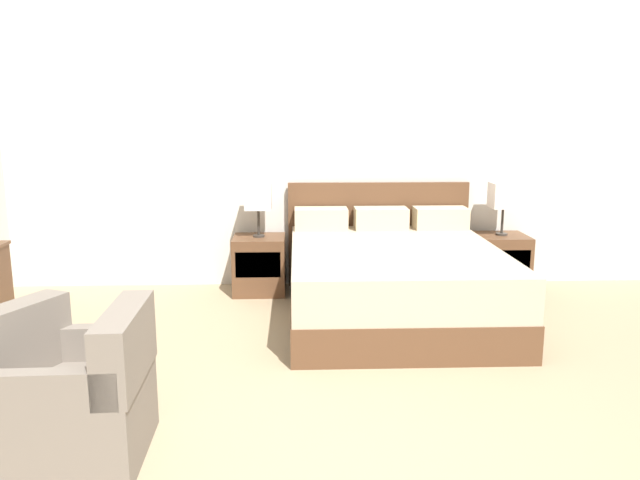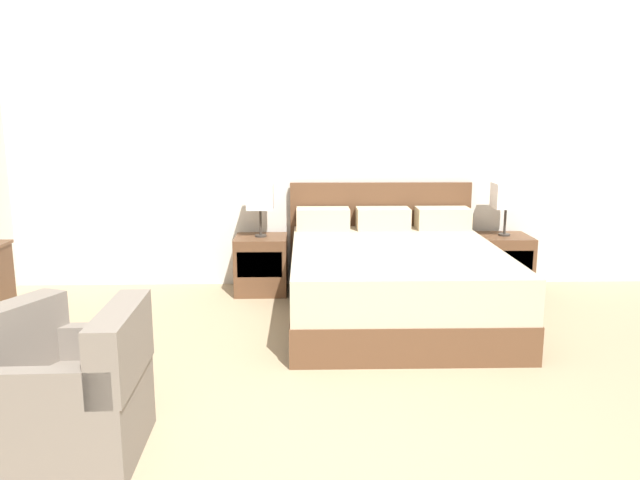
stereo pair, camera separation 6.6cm
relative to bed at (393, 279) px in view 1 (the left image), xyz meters
name	(u,v)px [view 1 (the left image)]	position (x,y,z in m)	size (l,w,h in m)	color
ground_plane	(334,468)	(-0.63, -2.29, -0.32)	(10.06, 10.06, 0.00)	#998466
wall_back	(314,146)	(-0.63, 1.09, 1.05)	(7.15, 0.06, 2.74)	beige
bed	(393,279)	(0.00, 0.00, 0.00)	(1.77, 2.14, 1.03)	brown
nightstand_left	(259,265)	(-1.16, 0.76, -0.05)	(0.49, 0.47, 0.54)	brown
nightstand_right	(500,262)	(1.16, 0.76, -0.05)	(0.49, 0.47, 0.54)	brown
table_lamp_left	(258,197)	(-1.16, 0.76, 0.59)	(0.24, 0.24, 0.50)	#332D28
table_lamp_right	(504,196)	(1.16, 0.76, 0.59)	(0.24, 0.24, 0.50)	#332D28
armchair_companion	(82,404)	(-1.86, -2.15, -0.04)	(0.71, 0.70, 0.76)	#70665B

